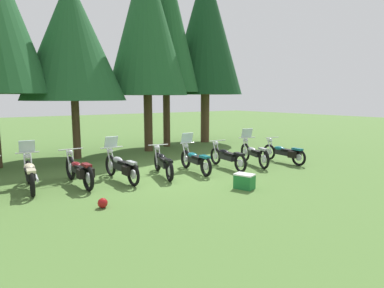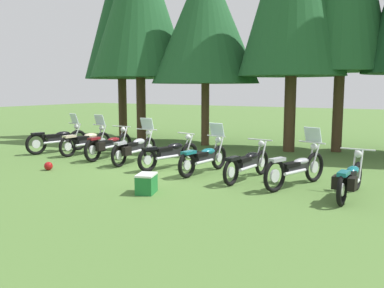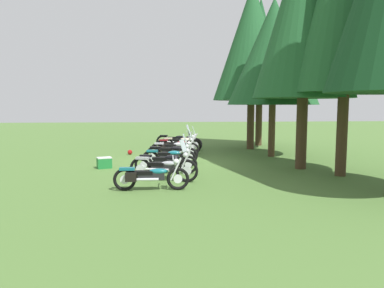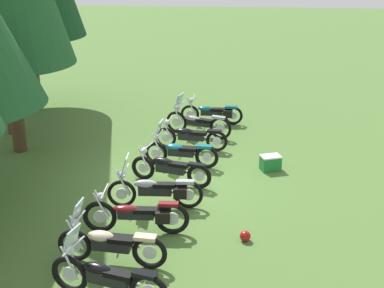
# 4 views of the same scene
# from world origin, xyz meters

# --- Properties ---
(ground_plane) EXTENTS (80.00, 80.00, 0.00)m
(ground_plane) POSITION_xyz_m (0.00, 0.00, 0.00)
(ground_plane) COLOR #4C7033
(motorcycle_1) EXTENTS (0.65, 2.30, 1.37)m
(motorcycle_1) POSITION_xyz_m (-3.95, 0.71, 0.48)
(motorcycle_1) COLOR black
(motorcycle_1) RESTS_ON ground_plane
(motorcycle_2) EXTENTS (0.76, 2.40, 1.04)m
(motorcycle_2) POSITION_xyz_m (-2.66, 0.38, 0.46)
(motorcycle_2) COLOR black
(motorcycle_2) RESTS_ON ground_plane
(motorcycle_3) EXTENTS (0.78, 2.36, 1.37)m
(motorcycle_3) POSITION_xyz_m (-1.39, 0.16, 0.48)
(motorcycle_3) COLOR black
(motorcycle_3) RESTS_ON ground_plane
(motorcycle_4) EXTENTS (0.88, 2.26, 0.99)m
(motorcycle_4) POSITION_xyz_m (0.03, 0.01, 0.44)
(motorcycle_4) COLOR black
(motorcycle_4) RESTS_ON ground_plane
(motorcycle_5) EXTENTS (0.60, 2.20, 1.35)m
(motorcycle_5) POSITION_xyz_m (1.26, -0.14, 0.45)
(motorcycle_5) COLOR black
(motorcycle_5) RESTS_ON ground_plane
(motorcycle_6) EXTENTS (0.71, 2.29, 0.99)m
(motorcycle_6) POSITION_xyz_m (2.62, -0.31, 0.44)
(motorcycle_6) COLOR black
(motorcycle_6) RESTS_ON ground_plane
(motorcycle_7) EXTENTS (0.98, 2.25, 1.39)m
(motorcycle_7) POSITION_xyz_m (3.90, -0.42, 0.47)
(motorcycle_7) COLOR black
(motorcycle_7) RESTS_ON ground_plane
(motorcycle_8) EXTENTS (0.75, 2.21, 0.99)m
(motorcycle_8) POSITION_xyz_m (5.19, -0.88, 0.43)
(motorcycle_8) COLOR black
(motorcycle_8) RESTS_ON ground_plane
(pine_tree_2) EXTENTS (4.32, 4.32, 7.54)m
(pine_tree_2) POSITION_xyz_m (-1.45, 4.92, 5.02)
(pine_tree_2) COLOR #4C3823
(pine_tree_2) RESTS_ON ground_plane
(pine_tree_3) EXTENTS (3.87, 3.87, 9.57)m
(pine_tree_3) POSITION_xyz_m (2.05, 4.97, 6.14)
(pine_tree_3) COLOR #42301E
(pine_tree_3) RESTS_ON ground_plane
(pine_tree_4) EXTENTS (3.48, 3.48, 10.19)m
(pine_tree_4) POSITION_xyz_m (3.58, 5.80, 6.53)
(pine_tree_4) COLOR #42301E
(pine_tree_4) RESTS_ON ground_plane
(pine_tree_5) EXTENTS (4.26, 4.26, 10.17)m
(pine_tree_5) POSITION_xyz_m (6.37, 6.05, 6.47)
(pine_tree_5) COLOR #4C3823
(pine_tree_5) RESTS_ON ground_plane
(picnic_cooler) EXTENTS (0.55, 0.65, 0.44)m
(picnic_cooler) POSITION_xyz_m (1.20, -2.73, 0.22)
(picnic_cooler) COLOR #1E7233
(picnic_cooler) RESTS_ON ground_plane
(dropped_helmet) EXTENTS (0.24, 0.24, 0.24)m
(dropped_helmet) POSITION_xyz_m (-2.80, -2.01, 0.12)
(dropped_helmet) COLOR maroon
(dropped_helmet) RESTS_ON ground_plane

